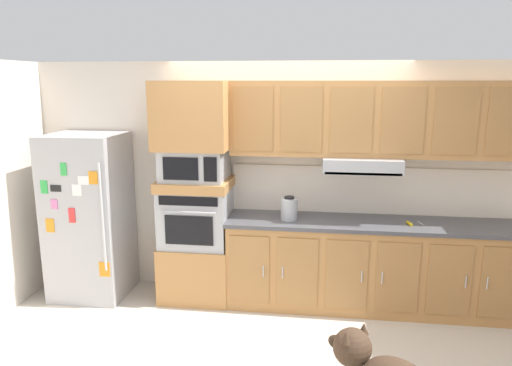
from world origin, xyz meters
TOP-DOWN VIEW (x-y plane):
  - ground_plane at (0.00, 0.00)m, footprint 9.60×9.60m
  - back_kitchen_wall at (0.00, 1.11)m, footprint 6.20×0.12m
  - refrigerator at (-2.08, 0.68)m, footprint 0.76×0.73m
  - oven_base_cabinet at (-0.92, 0.75)m, footprint 0.74×0.62m
  - built_in_oven at (-0.92, 0.75)m, footprint 0.70×0.62m
  - appliance_mid_shelf at (-0.92, 0.75)m, footprint 0.74×0.62m
  - microwave at (-0.92, 0.75)m, footprint 0.64×0.54m
  - appliance_upper_cabinet at (-0.92, 0.75)m, footprint 0.74×0.62m
  - lower_cabinet_run at (0.88, 0.75)m, footprint 2.86×0.63m
  - countertop_slab at (0.88, 0.75)m, footprint 2.90×0.64m
  - backsplash_panel at (0.88, 1.04)m, footprint 2.90×0.02m
  - upper_cabinet_with_hood at (0.87, 0.87)m, footprint 2.86×0.48m
  - screwdriver at (1.25, 0.68)m, footprint 0.15×0.14m
  - electric_kettle at (0.06, 0.70)m, footprint 0.17×0.17m

SIDE VIEW (x-z plane):
  - ground_plane at x=0.00m, z-range 0.00..0.00m
  - oven_base_cabinet at x=-0.92m, z-range 0.00..0.60m
  - lower_cabinet_run at x=0.88m, z-range 0.00..0.88m
  - refrigerator at x=-2.08m, z-range 0.00..1.76m
  - countertop_slab at x=0.88m, z-range 0.88..0.92m
  - built_in_oven at x=-0.92m, z-range 0.60..1.20m
  - screwdriver at x=1.25m, z-range 0.92..0.95m
  - electric_kettle at x=0.06m, z-range 0.91..1.15m
  - backsplash_panel at x=0.88m, z-range 0.92..1.42m
  - back_kitchen_wall at x=0.00m, z-range 0.00..2.50m
  - appliance_mid_shelf at x=-0.92m, z-range 1.20..1.30m
  - microwave at x=-0.92m, z-range 1.30..1.62m
  - upper_cabinet_with_hood at x=0.87m, z-range 1.46..2.34m
  - appliance_upper_cabinet at x=-0.92m, z-range 1.62..2.30m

